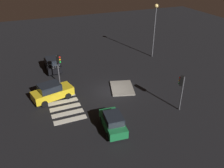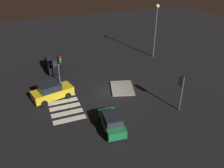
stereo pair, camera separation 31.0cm
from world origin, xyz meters
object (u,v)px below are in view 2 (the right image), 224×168
(traffic_island, at_px, (122,88))
(car_black, at_px, (53,64))
(traffic_light_south, at_px, (59,62))
(car_yellow, at_px, (52,91))
(car_green, at_px, (112,122))
(street_lamp, at_px, (156,22))
(traffic_light_north, at_px, (181,85))

(traffic_island, bearing_deg, car_black, -140.91)
(traffic_island, relative_size, car_black, 0.94)
(traffic_island, height_order, car_black, car_black)
(car_black, bearing_deg, traffic_light_south, -176.93)
(car_yellow, relative_size, car_green, 1.17)
(car_black, relative_size, traffic_light_south, 1.17)
(car_yellow, bearing_deg, street_lamp, 8.79)
(traffic_island, distance_m, car_green, 7.52)
(traffic_island, xyz_separation_m, car_black, (-8.20, -6.66, 0.82))
(traffic_island, distance_m, street_lamp, 12.49)
(traffic_light_north, distance_m, traffic_light_south, 14.23)
(street_lamp, bearing_deg, car_green, -41.60)
(street_lamp, bearing_deg, car_yellow, -67.95)
(traffic_island, bearing_deg, traffic_light_south, -122.46)
(car_black, bearing_deg, car_yellow, 169.87)
(car_green, relative_size, street_lamp, 0.50)
(car_black, xyz_separation_m, street_lamp, (0.74, 15.18, 4.47))
(car_yellow, xyz_separation_m, car_green, (7.20, 4.19, -0.12))
(car_yellow, height_order, car_green, car_yellow)
(traffic_light_north, distance_m, street_lamp, 14.60)
(traffic_island, xyz_separation_m, street_lamp, (-7.45, 8.52, 5.28))
(car_black, distance_m, traffic_light_south, 4.50)
(car_yellow, distance_m, car_green, 8.33)
(traffic_island, height_order, traffic_light_south, traffic_light_south)
(traffic_island, bearing_deg, car_yellow, -95.42)
(car_black, relative_size, traffic_light_north, 1.13)
(car_yellow, height_order, traffic_light_south, traffic_light_south)
(traffic_island, relative_size, street_lamp, 0.51)
(car_black, relative_size, street_lamp, 0.54)
(traffic_island, distance_m, car_yellow, 8.08)
(car_yellow, bearing_deg, traffic_island, -18.68)
(traffic_island, xyz_separation_m, traffic_light_north, (6.04, 3.54, 2.78))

